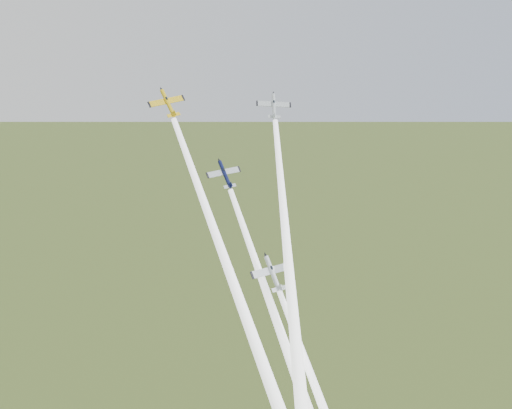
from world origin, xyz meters
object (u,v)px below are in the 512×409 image
at_px(plane_navy, 225,174).
at_px(plane_silver_low, 273,273).
at_px(plane_yellow, 168,103).
at_px(plane_silver_right, 274,106).

relative_size(plane_navy, plane_silver_low, 0.88).
height_order(plane_navy, plane_silver_low, plane_navy).
distance_m(plane_yellow, plane_navy, 16.53).
relative_size(plane_navy, plane_silver_right, 1.05).
distance_m(plane_silver_right, plane_silver_low, 32.22).
xyz_separation_m(plane_yellow, plane_silver_low, (11.61, -15.70, -27.31)).
xyz_separation_m(plane_navy, plane_silver_low, (1.49, -15.01, -14.25)).
distance_m(plane_navy, plane_silver_low, 20.75).
bearing_deg(plane_silver_right, plane_navy, -149.37).
bearing_deg(plane_silver_low, plane_silver_right, 54.93).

